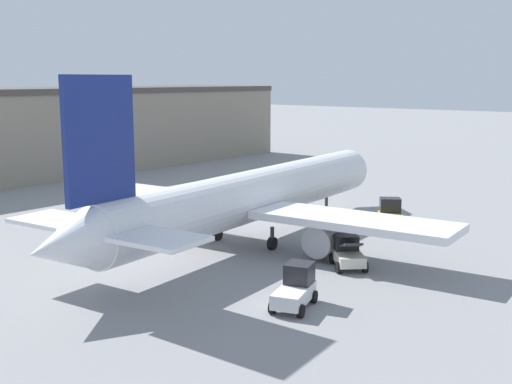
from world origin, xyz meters
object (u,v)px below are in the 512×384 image
object	(u,v)px
belt_loader_truck	(348,252)
baggage_tug	(296,288)
airplane	(248,197)
ground_crew_worker	(339,220)
pushback_tug	(391,214)

from	to	relation	value
belt_loader_truck	baggage_tug	bearing A→B (deg)	148.02
airplane	ground_crew_worker	bearing A→B (deg)	-27.93
belt_loader_truck	airplane	bearing A→B (deg)	42.65
airplane	pushback_tug	xyz separation A→B (m)	(11.25, -5.40, -2.37)
pushback_tug	airplane	bearing A→B (deg)	119.34
airplane	pushback_tug	bearing A→B (deg)	-31.78
ground_crew_worker	baggage_tug	distance (m)	17.39
airplane	belt_loader_truck	xyz separation A→B (m)	(-0.51, -8.62, -2.44)
ground_crew_worker	pushback_tug	bearing A→B (deg)	-170.99
ground_crew_worker	pushback_tug	xyz separation A→B (m)	(3.80, -2.42, 0.15)
ground_crew_worker	baggage_tug	size ratio (longest dim) A/B	0.45
ground_crew_worker	pushback_tug	size ratio (longest dim) A/B	0.48
baggage_tug	pushback_tug	xyz separation A→B (m)	(19.59, 4.88, 0.03)
pushback_tug	baggage_tug	bearing A→B (deg)	158.98
airplane	pushback_tug	world-z (taller)	airplane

